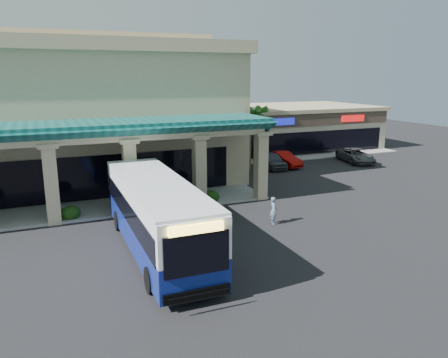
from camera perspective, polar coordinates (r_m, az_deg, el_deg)
name	(u,v)px	position (r m, az deg, el deg)	size (l,w,h in m)	color
ground	(207,235)	(23.89, -2.28, -7.32)	(110.00, 110.00, 0.00)	black
main_building	(35,112)	(37.00, -23.43, 8.04)	(30.80, 14.80, 11.35)	tan
arcade	(41,171)	(28.26, -22.83, 0.92)	(30.00, 6.20, 5.70)	#0C4B49
strip_mall	(277,127)	(52.17, 6.89, 6.75)	(22.50, 12.50, 4.90)	beige
palm_0	(255,139)	(36.23, 4.08, 5.23)	(2.40, 2.40, 6.60)	#245917
palm_1	(250,138)	(39.38, 3.38, 5.31)	(2.40, 2.40, 5.80)	#245917
broadleaf_tree	(209,138)	(43.19, -1.98, 5.39)	(2.60, 2.60, 4.81)	black
transit_bus	(157,216)	(21.57, -8.80, -4.84)	(2.93, 12.60, 3.52)	navy
pedestrian	(273,210)	(25.51, 6.48, -4.11)	(0.59, 0.39, 1.62)	#4D6076
car_silver	(272,160)	(40.80, 6.22, 2.47)	(1.76, 4.37, 1.49)	#393E43
car_white	(283,159)	(41.61, 7.69, 2.60)	(1.50, 4.31, 1.42)	#890803
car_gray	(356,155)	(45.15, 16.83, 2.97)	(2.29, 4.97, 1.38)	#4C4F52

